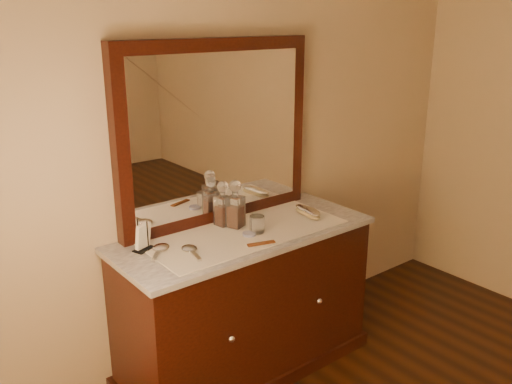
# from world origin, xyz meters

# --- Properties ---
(dresser_cabinet) EXTENTS (1.40, 0.55, 0.82)m
(dresser_cabinet) POSITION_xyz_m (0.00, 1.96, 0.41)
(dresser_cabinet) COLOR black
(dresser_cabinet) RESTS_ON floor
(dresser_plinth) EXTENTS (1.46, 0.59, 0.08)m
(dresser_plinth) POSITION_xyz_m (0.00, 1.96, 0.04)
(dresser_plinth) COLOR black
(dresser_plinth) RESTS_ON floor
(knob_left) EXTENTS (0.04, 0.04, 0.04)m
(knob_left) POSITION_xyz_m (-0.30, 1.67, 0.45)
(knob_left) COLOR silver
(knob_left) RESTS_ON dresser_cabinet
(knob_right) EXTENTS (0.04, 0.04, 0.04)m
(knob_right) POSITION_xyz_m (0.30, 1.67, 0.45)
(knob_right) COLOR silver
(knob_right) RESTS_ON dresser_cabinet
(marble_top) EXTENTS (1.44, 0.59, 0.03)m
(marble_top) POSITION_xyz_m (0.00, 1.96, 0.83)
(marble_top) COLOR silver
(marble_top) RESTS_ON dresser_cabinet
(mirror_frame) EXTENTS (1.20, 0.08, 1.00)m
(mirror_frame) POSITION_xyz_m (0.00, 2.20, 1.35)
(mirror_frame) COLOR black
(mirror_frame) RESTS_ON marble_top
(mirror_glass) EXTENTS (1.06, 0.01, 0.86)m
(mirror_glass) POSITION_xyz_m (0.00, 2.17, 1.35)
(mirror_glass) COLOR white
(mirror_glass) RESTS_ON marble_top
(lace_runner) EXTENTS (1.10, 0.45, 0.00)m
(lace_runner) POSITION_xyz_m (0.00, 1.94, 0.85)
(lace_runner) COLOR silver
(lace_runner) RESTS_ON marble_top
(pin_dish) EXTENTS (0.07, 0.07, 0.01)m
(pin_dish) POSITION_xyz_m (-0.02, 1.89, 0.86)
(pin_dish) COLOR silver
(pin_dish) RESTS_ON lace_runner
(comb) EXTENTS (0.15, 0.07, 0.01)m
(comb) POSITION_xyz_m (-0.04, 1.76, 0.86)
(comb) COLOR brown
(comb) RESTS_ON lace_runner
(napkin_rack) EXTENTS (0.12, 0.09, 0.16)m
(napkin_rack) POSITION_xyz_m (-0.54, 2.08, 0.91)
(napkin_rack) COLOR black
(napkin_rack) RESTS_ON marble_top
(decanter_left) EXTENTS (0.09, 0.09, 0.25)m
(decanter_left) POSITION_xyz_m (-0.04, 2.10, 0.95)
(decanter_left) COLOR #9C3C16
(decanter_left) RESTS_ON lace_runner
(decanter_right) EXTENTS (0.10, 0.10, 0.27)m
(decanter_right) POSITION_xyz_m (0.00, 2.04, 0.96)
(decanter_right) COLOR #9C3C16
(decanter_right) RESTS_ON lace_runner
(brush_near) EXTENTS (0.12, 0.18, 0.05)m
(brush_near) POSITION_xyz_m (0.43, 1.89, 0.88)
(brush_near) COLOR #98845D
(brush_near) RESTS_ON lace_runner
(brush_far) EXTENTS (0.09, 0.17, 0.04)m
(brush_far) POSITION_xyz_m (0.44, 1.95, 0.88)
(brush_far) COLOR #98845D
(brush_far) RESTS_ON lace_runner
(hand_mirror_outer) EXTENTS (0.18, 0.19, 0.02)m
(hand_mirror_outer) POSITION_xyz_m (-0.48, 2.01, 0.86)
(hand_mirror_outer) COLOR silver
(hand_mirror_outer) RESTS_ON lace_runner
(hand_mirror_inner) EXTENTS (0.10, 0.20, 0.02)m
(hand_mirror_inner) POSITION_xyz_m (-0.37, 1.91, 0.86)
(hand_mirror_inner) COLOR silver
(hand_mirror_inner) RESTS_ON lace_runner
(tumblers) EXTENTS (0.08, 0.08, 0.09)m
(tumblers) POSITION_xyz_m (0.04, 1.90, 0.90)
(tumblers) COLOR white
(tumblers) RESTS_ON lace_runner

